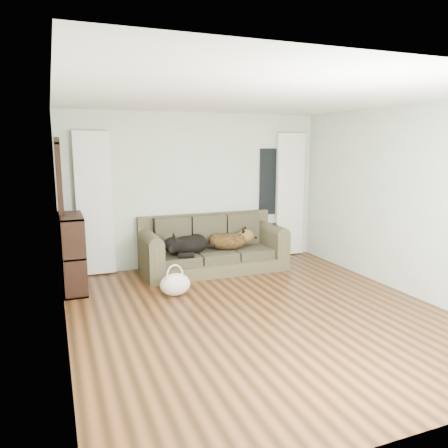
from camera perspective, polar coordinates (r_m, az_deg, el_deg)
name	(u,v)px	position (r m, az deg, el deg)	size (l,w,h in m)	color
floor	(259,313)	(5.56, 4.61, -11.52)	(5.00, 5.00, 0.00)	#311D0E
ceiling	(262,97)	(5.19, 5.05, 16.17)	(5.00, 5.00, 0.00)	white
wall_back	(196,190)	(7.53, -3.67, 4.46)	(4.50, 0.04, 2.60)	silver
wall_left	(60,222)	(4.69, -20.65, 0.23)	(0.04, 5.00, 2.60)	silver
wall_right	(407,201)	(6.53, 22.82, 2.77)	(0.04, 5.00, 2.60)	silver
curtain_left	(94,204)	(7.13, -16.58, 2.51)	(0.55, 0.08, 2.25)	white
curtain_right	(290,195)	(8.20, 8.59, 3.80)	(0.55, 0.08, 2.25)	white
window_pane	(272,182)	(8.05, 6.29, 5.52)	(0.50, 0.03, 1.20)	black
door_casing	(61,216)	(6.75, -20.47, 1.01)	(0.07, 0.60, 2.10)	black
sofa	(214,244)	(7.22, -1.32, -2.62)	(2.35, 1.02, 0.96)	#2C2716
dog_black_lab	(187,246)	(6.98, -4.89, -2.85)	(0.69, 0.48, 0.29)	black
dog_shepherd	(229,240)	(7.29, 0.67, -2.16)	(0.65, 0.46, 0.29)	black
tv_remote	(275,224)	(7.49, 6.67, -0.03)	(0.05, 0.19, 0.02)	black
tote_bag	(175,284)	(6.15, -6.41, -7.81)	(0.43, 0.33, 0.31)	silver
bookshelf	(73,256)	(6.60, -19.16, -3.99)	(0.33, 0.87, 1.09)	black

